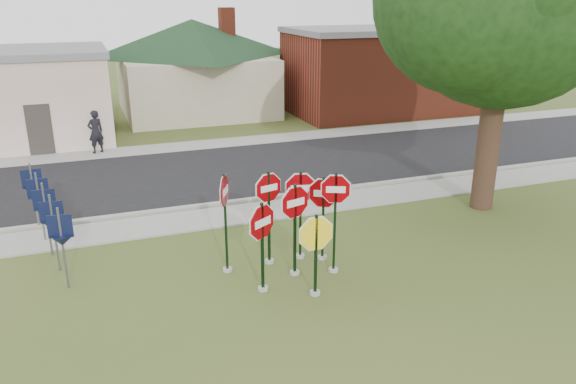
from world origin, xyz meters
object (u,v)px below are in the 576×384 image
object	(u,v)px
stop_sign_center	(295,217)
stop_sign_left	(262,235)
stop_sign_yellow	(316,246)
pedestrian	(96,132)

from	to	relation	value
stop_sign_center	stop_sign_left	world-z (taller)	stop_sign_center
stop_sign_center	stop_sign_yellow	distance (m)	1.13
stop_sign_left	pedestrian	bearing A→B (deg)	102.54
stop_sign_yellow	stop_sign_left	size ratio (longest dim) A/B	0.91
stop_sign_center	stop_sign_left	size ratio (longest dim) A/B	1.07
stop_sign_yellow	pedestrian	distance (m)	14.86
stop_sign_left	pedestrian	size ratio (longest dim) A/B	1.24
stop_sign_left	pedestrian	distance (m)	14.02
stop_sign_center	stop_sign_left	bearing A→B (deg)	-153.33
stop_sign_center	stop_sign_yellow	bearing A→B (deg)	-85.73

